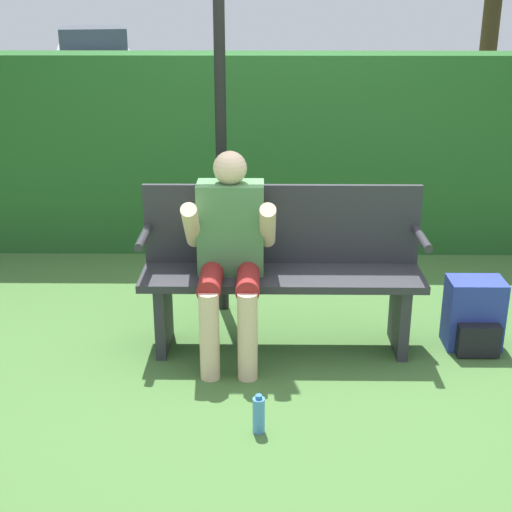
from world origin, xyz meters
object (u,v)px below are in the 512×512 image
Objects in this scene: water_bottle at (259,415)px; person_seated at (230,247)px; parked_car at (94,58)px; signpost at (220,74)px; backpack at (474,316)px; park_bench at (282,267)px.

person_seated is at bearing 101.63° from water_bottle.
water_bottle is 0.05× the size of parked_car.
signpost is (-0.25, 1.45, 1.46)m from water_bottle.
person_seated reaches higher than water_bottle.
backpack is 0.16× the size of signpost.
person_seated is 13.32m from parked_car.
park_bench is 1.22m from signpost.
park_bench is 0.37× the size of parked_car.
person_seated is 1.02m from water_bottle.
signpost reaches higher than park_bench.
person_seated is at bearing -178.10° from parked_car.
parked_car is (-5.12, 12.71, 0.41)m from backpack.
water_bottle is at bearing -78.37° from person_seated.
signpost is at bearing 127.60° from park_bench.
park_bench is 1.04m from water_bottle.
park_bench is at bearing 23.66° from person_seated.
water_bottle is (-0.13, -0.96, -0.40)m from park_bench.
park_bench reaches higher than backpack.
signpost is at bearing 99.80° from water_bottle.
water_bottle is 0.08× the size of signpost.
parked_car reaches higher than water_bottle.
signpost reaches higher than parked_car.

